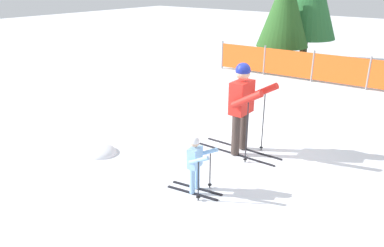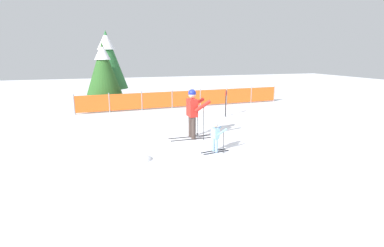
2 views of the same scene
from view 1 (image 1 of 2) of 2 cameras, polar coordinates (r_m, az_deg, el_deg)
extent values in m
plane|color=white|center=(7.76, 8.94, -4.10)|extent=(60.00, 60.00, 0.00)
cube|color=black|center=(7.80, 7.77, -3.79)|extent=(1.73, 0.08, 0.02)
cube|color=black|center=(7.55, 6.55, -4.64)|extent=(1.73, 0.08, 0.02)
cylinder|color=#3F332D|center=(7.64, 7.92, -0.94)|extent=(0.16, 0.16, 0.82)
cylinder|color=#3F332D|center=(7.37, 6.68, -1.72)|extent=(0.16, 0.16, 0.82)
cube|color=red|center=(7.26, 7.58, 3.98)|extent=(0.30, 0.51, 0.64)
cylinder|color=red|center=(7.38, 10.75, 4.80)|extent=(0.63, 0.14, 0.44)
cylinder|color=red|center=(6.84, 8.35, 3.62)|extent=(0.63, 0.14, 0.44)
sphere|color=#D8AD8C|center=(7.13, 7.77, 7.67)|extent=(0.27, 0.27, 0.27)
sphere|color=navy|center=(7.12, 7.79, 8.04)|extent=(0.29, 0.29, 0.29)
cylinder|color=black|center=(7.57, 10.79, 0.35)|extent=(0.02, 0.02, 1.27)
cylinder|color=black|center=(7.79, 10.50, -3.61)|extent=(0.07, 0.07, 0.01)
cylinder|color=black|center=(7.01, 8.34, -1.22)|extent=(0.02, 0.02, 1.27)
cylinder|color=black|center=(7.25, 8.10, -5.42)|extent=(0.07, 0.07, 0.01)
cube|color=black|center=(6.35, 0.78, -9.83)|extent=(0.91, 0.21, 0.02)
cube|color=black|center=(6.22, 0.04, -10.56)|extent=(0.91, 0.21, 0.02)
cylinder|color=#8CBFF2|center=(6.24, 0.79, -8.04)|extent=(0.09, 0.09, 0.43)
cylinder|color=#8CBFF2|center=(6.10, 0.04, -8.75)|extent=(0.09, 0.09, 0.43)
cube|color=#8CBFF2|center=(5.99, 0.43, -5.18)|extent=(0.20, 0.29, 0.34)
cylinder|color=#8CBFF2|center=(6.04, 2.49, -4.34)|extent=(0.35, 0.13, 0.21)
cylinder|color=#8CBFF2|center=(5.76, 1.05, -5.64)|extent=(0.35, 0.13, 0.21)
sphere|color=#D8AD8C|center=(5.88, 0.44, -2.95)|extent=(0.14, 0.14, 0.14)
sphere|color=white|center=(5.87, 0.44, -2.72)|extent=(0.15, 0.15, 0.15)
cylinder|color=black|center=(6.23, 2.77, -7.08)|extent=(0.02, 0.02, 0.68)
cylinder|color=black|center=(6.36, 2.73, -9.28)|extent=(0.07, 0.07, 0.01)
cylinder|color=black|center=(5.89, 0.97, -8.85)|extent=(0.02, 0.02, 0.68)
cylinder|color=black|center=(6.03, 0.95, -11.14)|extent=(0.07, 0.07, 0.01)
cylinder|color=gray|center=(14.65, 4.64, 10.38)|extent=(0.06, 0.06, 1.05)
cylinder|color=gray|center=(13.88, 10.98, 9.45)|extent=(0.06, 0.06, 1.05)
cylinder|color=gray|center=(13.29, 17.92, 8.29)|extent=(0.06, 0.06, 1.05)
cylinder|color=gray|center=(12.92, 25.33, 6.92)|extent=(0.06, 0.06, 1.05)
cube|color=orange|center=(14.25, 7.73, 9.95)|extent=(1.75, 0.13, 0.89)
cube|color=orange|center=(13.56, 14.38, 8.90)|extent=(1.75, 0.13, 0.89)
cube|color=orange|center=(13.08, 21.58, 7.63)|extent=(1.75, 0.13, 0.89)
cylinder|color=#4C3823|center=(15.47, 13.38, 9.96)|extent=(0.25, 0.25, 0.78)
cone|color=#2B5D24|center=(15.23, 13.99, 16.80)|extent=(2.00, 2.00, 2.92)
cylinder|color=#4C3823|center=(16.73, 16.60, 10.77)|extent=(0.30, 0.30, 0.95)
ellipsoid|color=white|center=(7.82, -14.01, -4.28)|extent=(0.77, 0.65, 0.31)
camera|label=2|loc=(7.94, -83.99, 0.54)|focal=28.00mm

